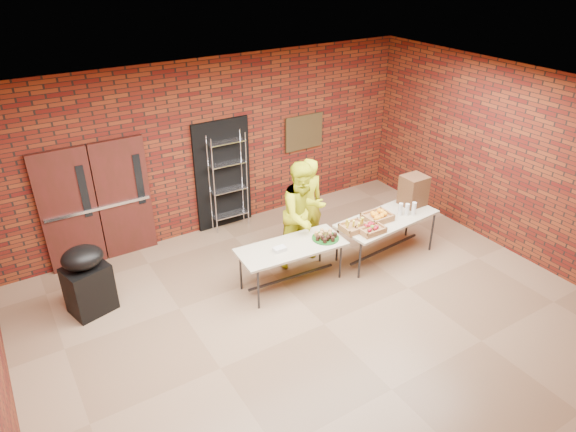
# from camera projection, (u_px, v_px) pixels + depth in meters

# --- Properties ---
(room) EXTENTS (8.08, 7.08, 3.28)m
(room) POSITION_uv_depth(u_px,v_px,m) (328.00, 228.00, 6.68)
(room) COLOR brown
(room) RESTS_ON ground
(double_doors) EXTENTS (1.78, 0.12, 2.10)m
(double_doors) POSITION_uv_depth(u_px,v_px,m) (98.00, 204.00, 8.49)
(double_doors) COLOR #481614
(double_doors) RESTS_ON room
(dark_doorway) EXTENTS (1.10, 0.06, 2.10)m
(dark_doorway) POSITION_uv_depth(u_px,v_px,m) (223.00, 175.00, 9.57)
(dark_doorway) COLOR black
(dark_doorway) RESTS_ON room
(bronze_plaque) EXTENTS (0.85, 0.04, 0.70)m
(bronze_plaque) POSITION_uv_depth(u_px,v_px,m) (304.00, 132.00, 10.16)
(bronze_plaque) COLOR #42331A
(bronze_plaque) RESTS_ON room
(wire_rack) EXTENTS (0.70, 0.25, 1.88)m
(wire_rack) POSITION_uv_depth(u_px,v_px,m) (228.00, 182.00, 9.53)
(wire_rack) COLOR silver
(wire_rack) RESTS_ON room
(table_left) EXTENTS (1.76, 0.83, 0.70)m
(table_left) POSITION_uv_depth(u_px,v_px,m) (292.00, 249.00, 8.02)
(table_left) COLOR #BAAA8E
(table_left) RESTS_ON room
(table_right) EXTENTS (1.89, 0.93, 0.75)m
(table_right) POSITION_uv_depth(u_px,v_px,m) (387.00, 221.00, 8.74)
(table_right) COLOR #BAAA8E
(table_right) RESTS_ON room
(basket_bananas) EXTENTS (0.41, 0.32, 0.13)m
(basket_bananas) POSITION_uv_depth(u_px,v_px,m) (354.00, 227.00, 8.32)
(basket_bananas) COLOR #AB7645
(basket_bananas) RESTS_ON table_right
(basket_oranges) EXTENTS (0.47, 0.36, 0.15)m
(basket_oranges) POSITION_uv_depth(u_px,v_px,m) (377.00, 217.00, 8.61)
(basket_oranges) COLOR #AB7645
(basket_oranges) RESTS_ON table_right
(basket_apples) EXTENTS (0.41, 0.32, 0.13)m
(basket_apples) POSITION_uv_depth(u_px,v_px,m) (371.00, 229.00, 8.26)
(basket_apples) COLOR #AB7645
(basket_apples) RESTS_ON table_right
(muffin_tray) EXTENTS (0.44, 0.44, 0.11)m
(muffin_tray) POSITION_uv_depth(u_px,v_px,m) (326.00, 236.00, 8.17)
(muffin_tray) COLOR #155117
(muffin_tray) RESTS_ON table_left
(napkin_box) EXTENTS (0.19, 0.13, 0.06)m
(napkin_box) POSITION_uv_depth(u_px,v_px,m) (280.00, 249.00, 7.85)
(napkin_box) COLOR silver
(napkin_box) RESTS_ON table_left
(coffee_dispenser) EXTENTS (0.41, 0.37, 0.54)m
(coffee_dispenser) POSITION_uv_depth(u_px,v_px,m) (413.00, 190.00, 9.03)
(coffee_dispenser) COLOR #50321B
(coffee_dispenser) RESTS_ON table_right
(cup_stack_front) EXTENTS (0.07, 0.07, 0.21)m
(cup_stack_front) POSITION_uv_depth(u_px,v_px,m) (407.00, 210.00, 8.74)
(cup_stack_front) COLOR silver
(cup_stack_front) RESTS_ON table_right
(cup_stack_mid) EXTENTS (0.08, 0.08, 0.23)m
(cup_stack_mid) POSITION_uv_depth(u_px,v_px,m) (414.00, 209.00, 8.76)
(cup_stack_mid) COLOR silver
(cup_stack_mid) RESTS_ON table_right
(cup_stack_back) EXTENTS (0.07, 0.07, 0.22)m
(cup_stack_back) POSITION_uv_depth(u_px,v_px,m) (400.00, 209.00, 8.74)
(cup_stack_back) COLOR silver
(cup_stack_back) RESTS_ON table_right
(covered_grill) EXTENTS (0.71, 0.64, 1.09)m
(covered_grill) POSITION_uv_depth(u_px,v_px,m) (87.00, 280.00, 7.48)
(covered_grill) COLOR black
(covered_grill) RESTS_ON room
(volunteer_woman) EXTENTS (0.63, 0.43, 1.68)m
(volunteer_woman) POSITION_uv_depth(u_px,v_px,m) (307.00, 203.00, 8.99)
(volunteer_woman) COLOR #C7CF17
(volunteer_woman) RESTS_ON room
(volunteer_man) EXTENTS (0.94, 0.76, 1.83)m
(volunteer_man) POSITION_uv_depth(u_px,v_px,m) (303.00, 214.00, 8.47)
(volunteer_man) COLOR #C7CF17
(volunteer_man) RESTS_ON room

